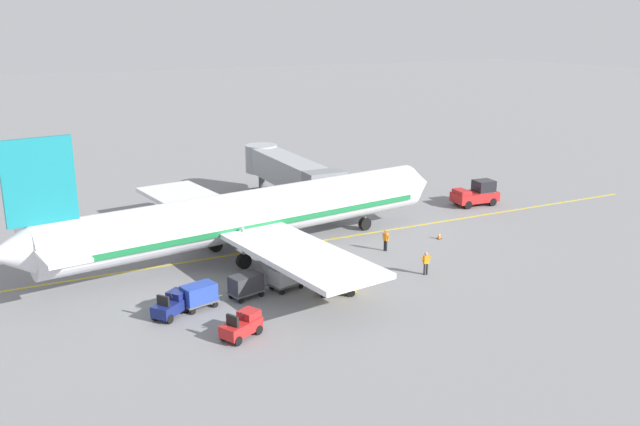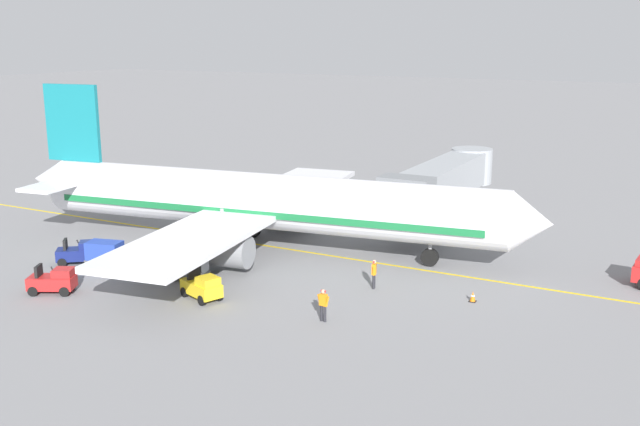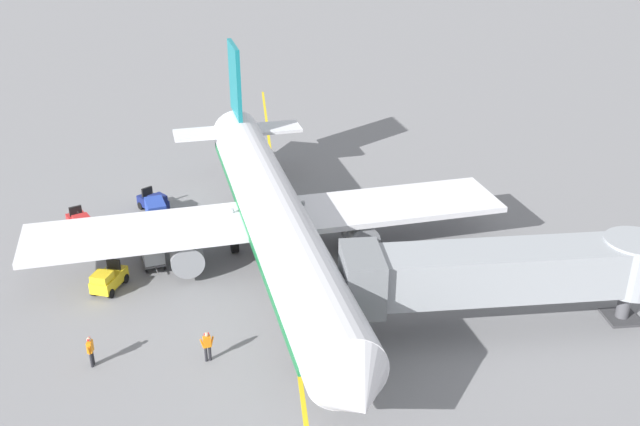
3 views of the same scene
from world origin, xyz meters
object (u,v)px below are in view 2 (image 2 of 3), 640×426
object	(u,v)px
safety_cone_nose_left	(473,297)
jet_bridge	(444,180)
parked_airliner	(261,202)
baggage_cart_second_in_train	(148,258)
baggage_tug_spare	(53,281)
baggage_cart_third_in_train	(105,252)
ground_crew_loader	(323,303)
baggage_tug_trailing	(202,287)
ground_crew_wing_walker	(374,272)
baggage_cart_front	(188,264)
baggage_tug_lead	(79,253)

from	to	relation	value
safety_cone_nose_left	jet_bridge	bearing A→B (deg)	-155.28
parked_airliner	baggage_cart_second_in_train	world-z (taller)	parked_airliner
baggage_tug_spare	baggage_cart_third_in_train	xyz separation A→B (m)	(-5.02, -1.01, 0.24)
baggage_tug_spare	safety_cone_nose_left	bearing A→B (deg)	114.77
ground_crew_loader	baggage_tug_spare	bearing A→B (deg)	-77.38
safety_cone_nose_left	baggage_cart_second_in_train	bearing A→B (deg)	-76.74
baggage_tug_trailing	baggage_cart_second_in_train	distance (m)	6.08
ground_crew_wing_walker	ground_crew_loader	bearing A→B (deg)	-2.09
baggage_tug_spare	jet_bridge	bearing A→B (deg)	150.33
baggage_tug_trailing	baggage_tug_spare	world-z (taller)	same
baggage_cart_third_in_train	baggage_cart_second_in_train	bearing A→B (deg)	94.48
ground_crew_loader	safety_cone_nose_left	world-z (taller)	ground_crew_loader
ground_crew_wing_walker	safety_cone_nose_left	world-z (taller)	ground_crew_wing_walker
baggage_tug_trailing	baggage_cart_third_in_train	xyz separation A→B (m)	(-1.91, -8.93, 0.24)
parked_airliner	ground_crew_loader	size ratio (longest dim) A/B	22.07
jet_bridge	ground_crew_loader	size ratio (longest dim) A/B	10.22
baggage_tug_trailing	safety_cone_nose_left	bearing A→B (deg)	116.72
parked_airliner	baggage_cart_front	size ratio (longest dim) A/B	12.52
baggage_tug_trailing	jet_bridge	bearing A→B (deg)	164.07
jet_bridge	baggage_tug_lead	bearing A→B (deg)	-40.20
baggage_cart_third_in_train	safety_cone_nose_left	xyz separation A→B (m)	(-4.68, 22.02, -0.66)
baggage_tug_spare	baggage_cart_second_in_train	size ratio (longest dim) A/B	0.93
parked_airliner	safety_cone_nose_left	size ratio (longest dim) A/B	63.22
baggage_cart_second_in_train	ground_crew_loader	distance (m)	13.10
baggage_cart_third_in_train	safety_cone_nose_left	bearing A→B (deg)	101.99
baggage_tug_trailing	baggage_cart_third_in_train	bearing A→B (deg)	-102.11
baggage_cart_front	baggage_cart_third_in_train	size ratio (longest dim) A/B	1.00
baggage_cart_front	safety_cone_nose_left	world-z (taller)	baggage_cart_front
baggage_cart_front	safety_cone_nose_left	size ratio (longest dim) A/B	5.05
baggage_cart_front	baggage_cart_second_in_train	world-z (taller)	same
ground_crew_loader	safety_cone_nose_left	xyz separation A→B (m)	(-6.29, 5.80, -0.66)
ground_crew_wing_walker	baggage_tug_lead	bearing A→B (deg)	-76.25
parked_airliner	ground_crew_loader	xyz separation A→B (m)	(9.60, 9.80, -2.23)
baggage_cart_second_in_train	ground_crew_loader	size ratio (longest dim) A/B	1.76
baggage_cart_front	parked_airliner	bearing A→B (deg)	178.35
baggage_tug_lead	baggage_cart_front	xyz separation A→B (m)	(-0.73, 8.05, 0.24)
baggage_tug_trailing	baggage_tug_spare	distance (m)	8.50
baggage_tug_lead	baggage_cart_front	distance (m)	8.09
baggage_cart_third_in_train	parked_airliner	bearing A→B (deg)	141.23
baggage_cart_front	safety_cone_nose_left	xyz separation A→B (m)	(-4.30, 15.83, -0.66)
baggage_tug_lead	baggage_cart_third_in_train	xyz separation A→B (m)	(-0.35, 1.86, 0.24)
baggage_tug_lead	baggage_tug_trailing	xyz separation A→B (m)	(1.56, 10.78, 0.00)
jet_bridge	baggage_cart_front	bearing A→B (deg)	-24.72
parked_airliner	safety_cone_nose_left	bearing A→B (deg)	78.02
baggage_cart_third_in_train	baggage_tug_spare	bearing A→B (deg)	11.36
parked_airliner	baggage_cart_front	xyz separation A→B (m)	(7.61, -0.22, -2.24)
baggage_tug_lead	ground_crew_loader	world-z (taller)	ground_crew_loader
baggage_cart_front	baggage_tug_lead	bearing A→B (deg)	-84.81
ground_crew_wing_walker	safety_cone_nose_left	size ratio (longest dim) A/B	2.86
jet_bridge	ground_crew_wing_walker	bearing A→B (deg)	4.87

